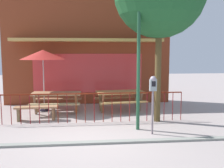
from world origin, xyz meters
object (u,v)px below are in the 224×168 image
at_px(patio_umbrella, 43,55).
at_px(street_lamp, 139,39).
at_px(picnic_table_left, 57,97).
at_px(patio_bench, 36,110).
at_px(parking_meter_near, 153,90).
at_px(picnic_table_right, 120,95).

relative_size(patio_umbrella, street_lamp, 0.58).
bearing_deg(picnic_table_left, patio_bench, -118.61).
distance_m(patio_bench, parking_meter_near, 4.05).
distance_m(parking_meter_near, street_lamp, 1.50).
distance_m(picnic_table_left, patio_umbrella, 1.69).
height_order(picnic_table_left, patio_bench, picnic_table_left).
distance_m(picnic_table_right, street_lamp, 3.22).
bearing_deg(patio_bench, street_lamp, -23.34).
xyz_separation_m(patio_umbrella, parking_meter_near, (3.44, -3.30, -0.90)).
relative_size(patio_bench, street_lamp, 0.35).
xyz_separation_m(picnic_table_right, patio_bench, (-2.97, -1.12, -0.26)).
bearing_deg(picnic_table_left, picnic_table_right, 1.98).
bearing_deg(parking_meter_near, patio_bench, 152.15).
xyz_separation_m(picnic_table_right, street_lamp, (0.20, -2.49, 2.03)).
xyz_separation_m(patio_umbrella, street_lamp, (3.13, -2.82, 0.48)).
bearing_deg(patio_umbrella, street_lamp, -42.10).
distance_m(picnic_table_right, parking_meter_near, 3.08).
height_order(patio_umbrella, street_lamp, street_lamp).
bearing_deg(street_lamp, picnic_table_left, 137.31).
xyz_separation_m(picnic_table_right, parking_meter_near, (0.52, -2.96, 0.65)).
relative_size(picnic_table_right, parking_meter_near, 1.20).
bearing_deg(street_lamp, patio_bench, 156.66).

